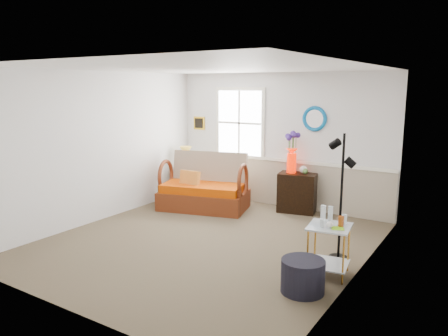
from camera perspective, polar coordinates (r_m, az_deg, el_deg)
The scene contains 19 objects.
floor at distance 6.77m, azimuth -2.17°, elevation -9.60°, with size 4.50×5.00×0.01m, color brown.
ceiling at distance 6.36m, azimuth -2.34°, elevation 12.96°, with size 4.50×5.00×0.01m, color white.
walls at distance 6.44m, azimuth -2.26°, elevation 1.32°, with size 4.51×5.01×2.60m.
wainscot at distance 8.71m, azimuth 7.14°, elevation -1.97°, with size 4.46×0.02×0.90m, color tan.
chair_rail at distance 8.62m, azimuth 7.18°, elevation 1.07°, with size 4.46×0.04×0.06m, color white.
window at distance 8.95m, azimuth 2.05°, elevation 5.90°, with size 1.14×0.06×1.44m, color white, non-canonical shape.
picture at distance 9.52m, azimuth -3.24°, elevation 5.87°, with size 0.28×0.03×0.28m, color #BC8E19.
mirror at distance 8.25m, azimuth 11.76°, elevation 6.32°, with size 0.47×0.47×0.07m, color #0581C0.
loveseat at distance 8.39m, azimuth -2.67°, elevation -1.80°, with size 1.64×0.93×1.07m, color #64270E, non-canonical shape.
throw_pillow at distance 8.37m, azimuth -4.52°, elevation -1.74°, with size 0.40×0.10×0.40m, color #CB4F0F, non-canonical shape.
lamp_stand at distance 9.36m, azimuth -4.99°, elevation -1.89°, with size 0.36×0.36×0.63m, color black, non-canonical shape.
table_lamp at distance 9.25m, azimuth -5.00°, elevation 1.40°, with size 0.25×0.25×0.46m, color gold, non-canonical shape.
potted_plant at distance 9.15m, azimuth -4.51°, elevation 0.85°, with size 0.36×0.40×0.31m, color #4E7333.
cabinet at distance 8.34m, azimuth 9.56°, elevation -3.18°, with size 0.69×0.44×0.74m, color black, non-canonical shape.
flower_vase at distance 8.25m, azimuth 8.85°, elevation 2.02°, with size 0.22×0.22×0.76m, color #F91B00, non-canonical shape.
side_table at distance 5.70m, azimuth 13.48°, elevation -10.43°, with size 0.51×0.51×0.64m, color #B67A23, non-canonical shape.
tabletop_items at distance 5.60m, azimuth 14.04°, elevation -6.15°, with size 0.37×0.37×0.22m, color silver, non-canonical shape.
floor_lamp at distance 6.09m, azimuth 15.06°, elevation -3.74°, with size 0.25×0.25×1.74m, color black, non-canonical shape.
ottoman at distance 5.25m, azimuth 10.25°, elevation -13.71°, with size 0.51×0.51×0.39m, color black.
Camera 1 is at (3.63, -5.21, 2.35)m, focal length 35.00 mm.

